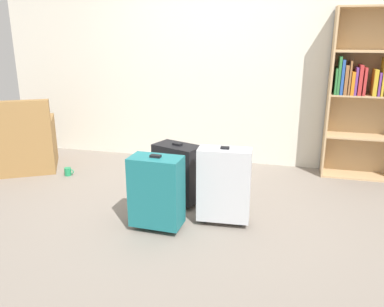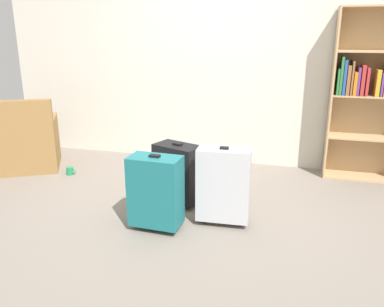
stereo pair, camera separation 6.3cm
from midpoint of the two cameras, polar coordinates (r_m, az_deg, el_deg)
ground_plane at (r=3.76m, az=-1.84°, el=-8.76°), size 10.30×10.30×0.00m
back_wall at (r=5.08m, az=3.61°, el=13.25°), size 5.88×0.10×2.60m
bookshelf at (r=4.89m, az=23.96°, el=8.31°), size 0.89×0.32×1.91m
armchair at (r=5.29m, az=-23.36°, el=1.18°), size 0.96×0.96×0.90m
mug at (r=4.95m, az=-17.86°, el=-2.51°), size 0.12×0.08×0.10m
suitcase_silver at (r=3.45m, az=4.13°, el=-4.51°), size 0.47×0.23×0.72m
suitcase_teal at (r=3.37m, az=-5.70°, el=-5.46°), size 0.45×0.27×0.68m
suitcase_black at (r=3.88m, az=-2.55°, el=-2.72°), size 0.51×0.39×0.62m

